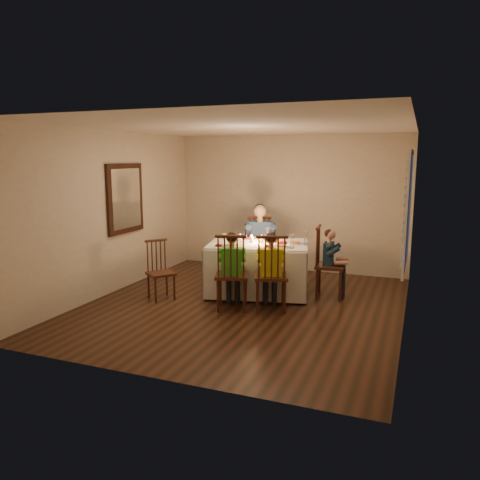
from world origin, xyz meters
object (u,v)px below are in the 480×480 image
at_px(child_yellow, 270,310).
at_px(child_green, 232,309).
at_px(child_teal, 329,297).
at_px(chair_extra, 162,299).
at_px(dining_table, 258,257).
at_px(chair_near_left, 232,309).
at_px(chair_near_right, 270,310).
at_px(serving_bowl, 228,237).
at_px(adult, 260,280).
at_px(chair_adult, 260,280).
at_px(chair_end, 329,297).

bearing_deg(child_yellow, child_green, -4.67).
distance_m(child_yellow, child_teal, 1.17).
xyz_separation_m(chair_extra, child_green, (1.20, -0.04, 0.00)).
xyz_separation_m(dining_table, chair_near_left, (-0.08, -0.90, -0.59)).
bearing_deg(dining_table, child_green, -108.38).
xyz_separation_m(chair_near_right, serving_bowl, (-1.07, 0.98, 0.86)).
bearing_deg(adult, chair_adult, 0.00).
distance_m(chair_near_left, child_yellow, 0.56).
distance_m(chair_adult, child_teal, 1.48).
bearing_deg(child_green, dining_table, -113.53).
relative_size(child_green, child_teal, 1.05).
height_order(child_green, serving_bowl, serving_bowl).
height_order(chair_near_right, child_green, child_green).
bearing_deg(adult, child_teal, -45.29).
relative_size(adult, serving_bowl, 5.66).
relative_size(chair_end, child_teal, 1.05).
bearing_deg(chair_near_left, dining_table, -113.53).
bearing_deg(child_green, child_yellow, 177.24).
xyz_separation_m(chair_adult, child_green, (0.16, -1.70, 0.00)).
relative_size(chair_end, chair_extra, 1.22).
height_order(dining_table, chair_adult, dining_table).
xyz_separation_m(dining_table, chair_end, (1.12, 0.21, -0.59)).
relative_size(chair_near_right, chair_end, 1.00).
bearing_deg(child_yellow, chair_end, -144.65).
bearing_deg(chair_end, chair_near_left, 127.24).
height_order(chair_adult, chair_near_right, same).
relative_size(adult, child_yellow, 1.20).
xyz_separation_m(chair_near_left, serving_bowl, (-0.53, 1.13, 0.86)).
xyz_separation_m(chair_end, chair_extra, (-2.40, -1.07, 0.00)).
bearing_deg(dining_table, child_teal, -2.14).
distance_m(chair_near_left, child_teal, 1.64).
xyz_separation_m(dining_table, chair_near_right, (0.45, -0.75, -0.59)).
relative_size(child_yellow, serving_bowl, 4.73).
bearing_deg(chair_near_right, chair_near_left, -4.67).
bearing_deg(chair_near_right, child_teal, -144.65).
relative_size(dining_table, child_yellow, 1.58).
bearing_deg(chair_extra, child_yellow, -49.88).
height_order(chair_near_right, serving_bowl, serving_bowl).
bearing_deg(dining_table, serving_bowl, 146.47).
bearing_deg(child_green, child_teal, -155.36).
bearing_deg(serving_bowl, dining_table, -20.55).
bearing_deg(child_green, chair_end, -155.36).
distance_m(chair_end, child_teal, 0.00).
xyz_separation_m(child_green, child_teal, (1.20, 1.11, 0.00)).
xyz_separation_m(child_green, child_yellow, (0.54, 0.15, 0.00)).
bearing_deg(chair_adult, chair_near_right, -87.90).
distance_m(child_teal, serving_bowl, 1.94).
height_order(chair_near_left, chair_near_right, same).
height_order(chair_near_left, chair_extra, chair_near_left).
xyz_separation_m(chair_near_left, child_teal, (1.20, 1.11, 0.00)).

